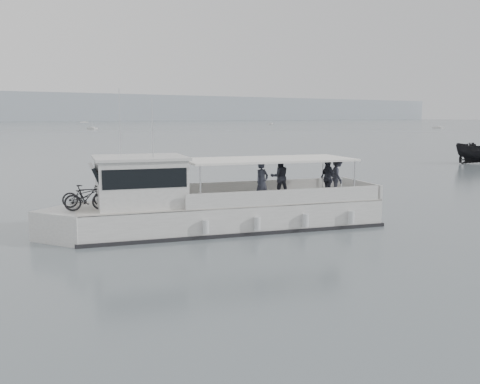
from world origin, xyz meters
TOP-DOWN VIEW (x-y plane):
  - ground at (0.00, 0.00)m, footprint 1400.00×1400.00m
  - tour_boat at (-6.71, 1.43)m, footprint 15.13×7.40m

SIDE VIEW (x-z plane):
  - ground at x=0.00m, z-range 0.00..0.00m
  - tour_boat at x=-6.71m, z-range -2.14..4.24m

